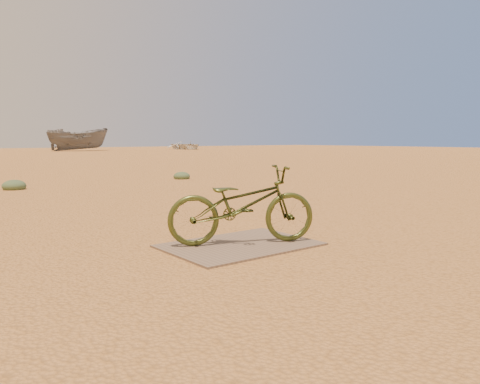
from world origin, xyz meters
TOP-DOWN VIEW (x-y plane):
  - ground at (0.00, 0.00)m, footprint 120.00×120.00m
  - plywood_board at (-0.44, 0.50)m, footprint 1.63×1.13m
  - bicycle at (-0.39, 0.51)m, footprint 1.74×1.21m
  - boat_mid_right at (12.05, 42.08)m, footprint 6.00×2.94m
  - boat_far_right at (23.71, 41.15)m, footprint 3.47×4.67m
  - kale_a at (-1.05, 8.32)m, footprint 0.53×0.53m
  - kale_b at (3.54, 8.41)m, footprint 0.49×0.49m

SIDE VIEW (x-z plane):
  - ground at x=0.00m, z-range 0.00..0.00m
  - kale_a at x=-1.05m, z-range -0.15..0.15m
  - kale_b at x=3.54m, z-range -0.13..0.13m
  - plywood_board at x=-0.44m, z-range 0.00..0.02m
  - bicycle at x=-0.39m, z-range 0.02..0.89m
  - boat_far_right at x=23.71m, z-range 0.00..0.93m
  - boat_mid_right at x=12.05m, z-range 0.00..2.23m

